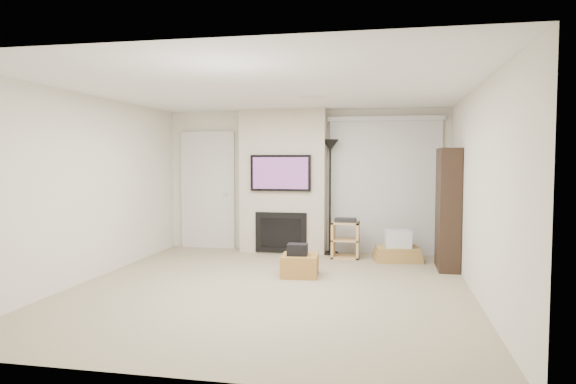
% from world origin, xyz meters
% --- Properties ---
extents(floor, '(5.00, 5.50, 0.00)m').
position_xyz_m(floor, '(0.00, 0.00, 0.00)').
color(floor, tan).
rests_on(floor, ground).
extents(ceiling, '(5.00, 5.50, 0.00)m').
position_xyz_m(ceiling, '(0.00, 0.00, 2.50)').
color(ceiling, white).
rests_on(ceiling, wall_back).
extents(wall_back, '(5.00, 0.00, 2.50)m').
position_xyz_m(wall_back, '(0.00, 2.75, 1.25)').
color(wall_back, silver).
rests_on(wall_back, ground).
extents(wall_front, '(5.00, 0.00, 2.50)m').
position_xyz_m(wall_front, '(0.00, -2.75, 1.25)').
color(wall_front, silver).
rests_on(wall_front, ground).
extents(wall_left, '(0.00, 5.50, 2.50)m').
position_xyz_m(wall_left, '(-2.50, 0.00, 1.25)').
color(wall_left, silver).
rests_on(wall_left, ground).
extents(wall_right, '(0.00, 5.50, 2.50)m').
position_xyz_m(wall_right, '(2.50, 0.00, 1.25)').
color(wall_right, silver).
rests_on(wall_right, ground).
extents(hvac_vent, '(0.35, 0.18, 0.01)m').
position_xyz_m(hvac_vent, '(0.40, 0.80, 2.50)').
color(hvac_vent, silver).
rests_on(hvac_vent, ceiling).
extents(ottoman, '(0.53, 0.53, 0.30)m').
position_xyz_m(ottoman, '(0.26, 0.75, 0.15)').
color(ottoman, '#A97635').
rests_on(ottoman, floor).
extents(black_bag, '(0.30, 0.24, 0.16)m').
position_xyz_m(black_bag, '(0.23, 0.71, 0.38)').
color(black_bag, black).
rests_on(black_bag, ottoman).
extents(fireplace_wall, '(1.50, 0.47, 2.50)m').
position_xyz_m(fireplace_wall, '(-0.35, 2.54, 1.24)').
color(fireplace_wall, beige).
rests_on(fireplace_wall, floor).
extents(entry_door, '(1.02, 0.11, 2.14)m').
position_xyz_m(entry_door, '(-1.80, 2.71, 1.05)').
color(entry_door, silver).
rests_on(entry_door, floor).
extents(vertical_blinds, '(1.98, 0.10, 2.37)m').
position_xyz_m(vertical_blinds, '(1.40, 2.70, 1.27)').
color(vertical_blinds, silver).
rests_on(vertical_blinds, floor).
extents(floor_lamp, '(0.29, 0.29, 1.97)m').
position_xyz_m(floor_lamp, '(0.48, 2.49, 1.55)').
color(floor_lamp, black).
rests_on(floor_lamp, floor).
extents(av_stand, '(0.45, 0.38, 0.66)m').
position_xyz_m(av_stand, '(0.78, 2.20, 0.35)').
color(av_stand, '#E3B06C').
rests_on(av_stand, floor).
extents(box_stack, '(0.81, 0.65, 0.50)m').
position_xyz_m(box_stack, '(1.62, 2.12, 0.19)').
color(box_stack, '#AF8746').
rests_on(box_stack, floor).
extents(bookshelf, '(0.30, 0.80, 1.80)m').
position_xyz_m(bookshelf, '(2.34, 1.65, 0.90)').
color(bookshelf, black).
rests_on(bookshelf, floor).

